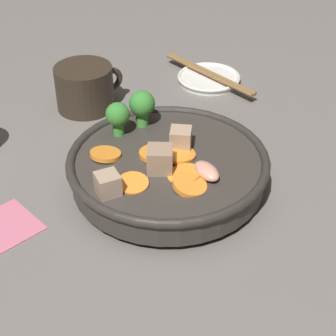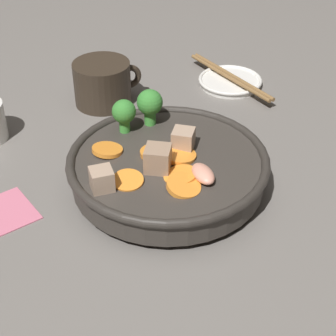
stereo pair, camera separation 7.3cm
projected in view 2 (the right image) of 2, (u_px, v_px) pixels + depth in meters
ground_plane at (168, 187)px, 0.75m from camera, size 3.00×3.00×0.00m
stirfry_bowl at (167, 166)px, 0.73m from camera, size 0.26×0.26×0.10m
side_saucer at (230, 81)px, 0.98m from camera, size 0.11×0.11×0.01m
dark_mug at (103, 83)px, 0.91m from camera, size 0.11×0.09×0.07m
chopsticks_pair at (230, 76)px, 0.97m from camera, size 0.06×0.21×0.01m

